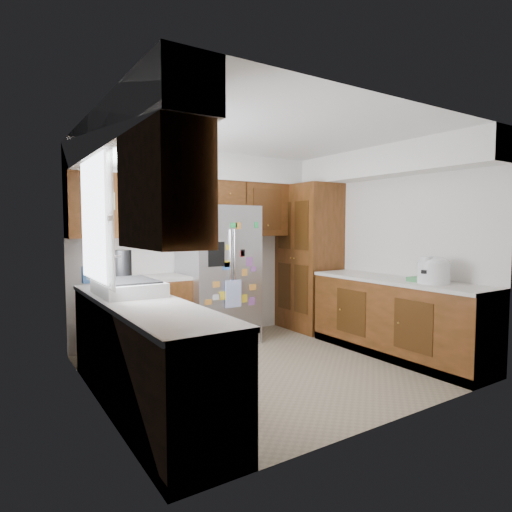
# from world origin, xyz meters

# --- Properties ---
(floor) EXTENTS (3.60, 3.60, 0.00)m
(floor) POSITION_xyz_m (0.00, 0.00, 0.00)
(floor) COLOR gray
(floor) RESTS_ON ground
(room_shell) EXTENTS (3.64, 3.24, 2.52)m
(room_shell) POSITION_xyz_m (-0.11, 0.36, 1.82)
(room_shell) COLOR silver
(room_shell) RESTS_ON ground
(left_counter_run) EXTENTS (1.36, 3.20, 0.92)m
(left_counter_run) POSITION_xyz_m (-1.36, 0.03, 0.43)
(left_counter_run) COLOR #41270C
(left_counter_run) RESTS_ON ground
(right_counter_run) EXTENTS (0.63, 2.25, 0.92)m
(right_counter_run) POSITION_xyz_m (1.50, -0.47, 0.42)
(right_counter_run) COLOR #41270C
(right_counter_run) RESTS_ON ground
(pantry) EXTENTS (0.60, 0.90, 2.15)m
(pantry) POSITION_xyz_m (1.50, 1.15, 1.07)
(pantry) COLOR #41270C
(pantry) RESTS_ON ground
(fridge) EXTENTS (0.90, 0.79, 1.80)m
(fridge) POSITION_xyz_m (-0.00, 1.20, 0.90)
(fridge) COLOR gray
(fridge) RESTS_ON ground
(bridge_cabinet) EXTENTS (0.96, 0.34, 0.35)m
(bridge_cabinet) POSITION_xyz_m (0.00, 1.43, 1.98)
(bridge_cabinet) COLOR #41270C
(bridge_cabinet) RESTS_ON fridge
(fridge_top_items) EXTENTS (0.87, 0.31, 0.31)m
(fridge_top_items) POSITION_xyz_m (-0.08, 1.42, 2.29)
(fridge_top_items) COLOR #2C68B1
(fridge_top_items) RESTS_ON bridge_cabinet
(sink_assembly) EXTENTS (0.52, 0.70, 0.37)m
(sink_assembly) POSITION_xyz_m (-1.50, 0.10, 0.99)
(sink_assembly) COLOR white
(sink_assembly) RESTS_ON left_counter_run
(left_counter_clutter) EXTENTS (0.38, 0.89, 0.38)m
(left_counter_clutter) POSITION_xyz_m (-1.45, 0.82, 1.05)
(left_counter_clutter) COLOR black
(left_counter_clutter) RESTS_ON left_counter_run
(rice_cooker) EXTENTS (0.34, 0.34, 0.30)m
(rice_cooker) POSITION_xyz_m (1.50, -0.94, 1.07)
(rice_cooker) COLOR white
(rice_cooker) RESTS_ON right_counter_run
(paper_towel) EXTENTS (0.13, 0.13, 0.29)m
(paper_towel) POSITION_xyz_m (1.40, -0.92, 1.07)
(paper_towel) COLOR white
(paper_towel) RESTS_ON right_counter_run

